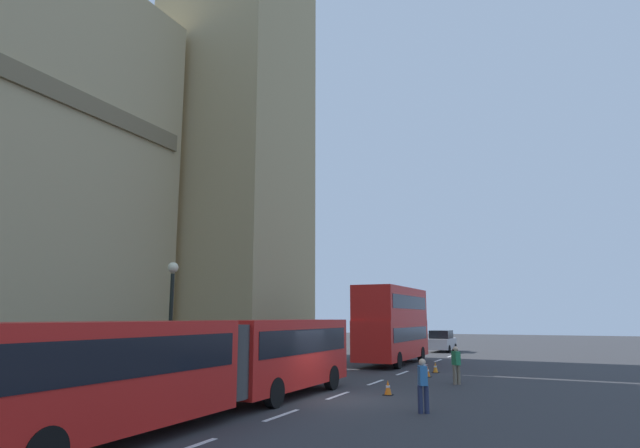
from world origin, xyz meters
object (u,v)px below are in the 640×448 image
object	(u,v)px
sedan_lead	(442,341)
traffic_cone_east	(435,367)
traffic_cone_west	(388,388)
articulated_bus	(212,358)
pedestrian_near_cones	(423,384)
traffic_cone_middle	(427,371)
pedestrian_by_kerb	(456,364)
double_decker_bus	(393,322)
street_lamp	(171,316)

from	to	relation	value
sedan_lead	traffic_cone_east	bearing A→B (deg)	-169.67
traffic_cone_west	traffic_cone_east	world-z (taller)	same
articulated_bus	pedestrian_near_cones	world-z (taller)	articulated_bus
traffic_cone_west	traffic_cone_middle	bearing A→B (deg)	0.31
pedestrian_by_kerb	traffic_cone_east	bearing A→B (deg)	22.90
traffic_cone_west	pedestrian_near_cones	xyz separation A→B (m)	(-3.35, -2.20, 0.63)
traffic_cone_east	pedestrian_near_cones	bearing A→B (deg)	-169.46
double_decker_bus	street_lamp	bearing A→B (deg)	164.69
street_lamp	pedestrian_by_kerb	xyz separation A→B (m)	(7.61, -10.11, -2.14)
sedan_lead	traffic_cone_east	xyz separation A→B (m)	(-18.21, -3.32, -0.63)
double_decker_bus	street_lamp	world-z (taller)	street_lamp
articulated_bus	traffic_cone_west	xyz separation A→B (m)	(6.47, -3.74, -1.46)
street_lamp	pedestrian_near_cones	world-z (taller)	street_lamp
sedan_lead	double_decker_bus	bearing A→B (deg)	178.83
sedan_lead	pedestrian_by_kerb	distance (m)	23.54
traffic_cone_middle	pedestrian_near_cones	size ratio (longest dim) A/B	0.34
articulated_bus	double_decker_bus	world-z (taller)	double_decker_bus
street_lamp	traffic_cone_east	bearing A→B (deg)	-33.33
double_decker_bus	traffic_cone_middle	bearing A→B (deg)	-150.05
sedan_lead	traffic_cone_middle	xyz separation A→B (m)	(-20.51, -3.41, -0.63)
double_decker_bus	traffic_cone_middle	world-z (taller)	double_decker_bus
articulated_bus	pedestrian_by_kerb	distance (m)	12.32
traffic_cone_west	articulated_bus	bearing A→B (deg)	149.97
articulated_bus	double_decker_bus	size ratio (longest dim) A/B	1.86
articulated_bus	traffic_cone_west	bearing A→B (deg)	-30.03
street_lamp	articulated_bus	bearing A→B (deg)	-126.53
traffic_cone_middle	street_lamp	world-z (taller)	street_lamp
traffic_cone_west	pedestrian_near_cones	size ratio (longest dim) A/B	0.34
traffic_cone_east	pedestrian_near_cones	size ratio (longest dim) A/B	0.34
traffic_cone_middle	pedestrian_by_kerb	bearing A→B (deg)	-141.92
sedan_lead	street_lamp	distance (m)	30.99
traffic_cone_west	pedestrian_by_kerb	xyz separation A→B (m)	(4.48, -1.86, 0.63)
articulated_bus	sedan_lead	bearing A→B (deg)	-0.48
traffic_cone_east	pedestrian_near_cones	xyz separation A→B (m)	(-12.56, -2.34, 0.63)
articulated_bus	street_lamp	xyz separation A→B (m)	(3.34, 4.51, 1.31)
pedestrian_near_cones	double_decker_bus	bearing A→B (deg)	19.61
traffic_cone_east	pedestrian_by_kerb	xyz separation A→B (m)	(-4.73, -2.00, 0.63)
articulated_bus	double_decker_bus	bearing A→B (deg)	0.01
traffic_cone_west	traffic_cone_east	bearing A→B (deg)	0.83
sedan_lead	pedestrian_by_kerb	bearing A→B (deg)	-166.95
articulated_bus	pedestrian_by_kerb	xyz separation A→B (m)	(10.95, -5.60, -0.83)
double_decker_bus	traffic_cone_east	xyz separation A→B (m)	(-4.13, -3.61, -2.43)
sedan_lead	pedestrian_by_kerb	world-z (taller)	sedan_lead
pedestrian_near_cones	sedan_lead	bearing A→B (deg)	10.42
double_decker_bus	sedan_lead	bearing A→B (deg)	-1.17
pedestrian_by_kerb	articulated_bus	bearing A→B (deg)	152.90
street_lamp	pedestrian_by_kerb	world-z (taller)	street_lamp
traffic_cone_west	street_lamp	xyz separation A→B (m)	(-3.13, 8.24, 2.77)
street_lamp	sedan_lead	bearing A→B (deg)	-8.92
pedestrian_near_cones	pedestrian_by_kerb	world-z (taller)	same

